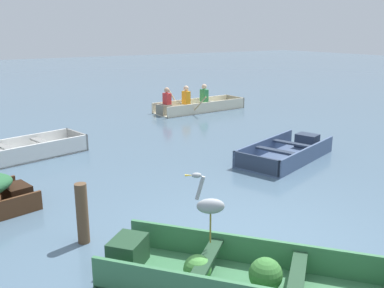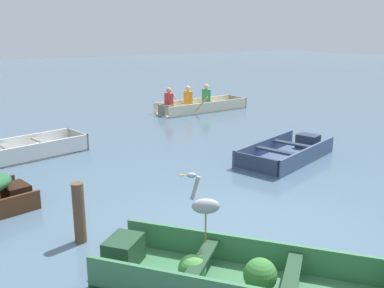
{
  "view_description": "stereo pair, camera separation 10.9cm",
  "coord_description": "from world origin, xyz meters",
  "px_view_note": "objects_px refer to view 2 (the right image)",
  "views": [
    {
      "loc": [
        -3.38,
        -3.9,
        2.78
      ],
      "look_at": [
        1.49,
        3.7,
        0.35
      ],
      "focal_mm": 40.0,
      "sensor_mm": 36.0,
      "label": 1
    },
    {
      "loc": [
        -3.29,
        -3.96,
        2.78
      ],
      "look_at": [
        1.49,
        3.7,
        0.35
      ],
      "focal_mm": 40.0,
      "sensor_mm": 36.0,
      "label": 2
    }
  ],
  "objects_px": {
    "skiff_slate_blue_near_moored": "(289,153)",
    "mooring_post": "(79,213)",
    "rowboat_cream_with_crew": "(196,105)",
    "skiff_white_mid_moored": "(20,152)",
    "dinghy_green_foreground": "(232,276)",
    "heron_on_dinghy": "(204,204)"
  },
  "relations": [
    {
      "from": "skiff_slate_blue_near_moored",
      "to": "heron_on_dinghy",
      "type": "distance_m",
      "value": 5.11
    },
    {
      "from": "dinghy_green_foreground",
      "to": "heron_on_dinghy",
      "type": "distance_m",
      "value": 0.84
    },
    {
      "from": "skiff_white_mid_moored",
      "to": "skiff_slate_blue_near_moored",
      "type": "bearing_deg",
      "value": -32.07
    },
    {
      "from": "dinghy_green_foreground",
      "to": "rowboat_cream_with_crew",
      "type": "relative_size",
      "value": 0.95
    },
    {
      "from": "skiff_slate_blue_near_moored",
      "to": "rowboat_cream_with_crew",
      "type": "bearing_deg",
      "value": 77.58
    },
    {
      "from": "dinghy_green_foreground",
      "to": "rowboat_cream_with_crew",
      "type": "xyz_separation_m",
      "value": [
        5.35,
        9.12,
        0.07
      ]
    },
    {
      "from": "dinghy_green_foreground",
      "to": "mooring_post",
      "type": "distance_m",
      "value": 2.24
    },
    {
      "from": "skiff_white_mid_moored",
      "to": "mooring_post",
      "type": "distance_m",
      "value": 4.53
    },
    {
      "from": "skiff_slate_blue_near_moored",
      "to": "mooring_post",
      "type": "bearing_deg",
      "value": -165.3
    },
    {
      "from": "skiff_slate_blue_near_moored",
      "to": "skiff_white_mid_moored",
      "type": "distance_m",
      "value": 5.97
    },
    {
      "from": "skiff_white_mid_moored",
      "to": "mooring_post",
      "type": "relative_size",
      "value": 3.3
    },
    {
      "from": "skiff_white_mid_moored",
      "to": "rowboat_cream_with_crew",
      "type": "relative_size",
      "value": 0.82
    },
    {
      "from": "dinghy_green_foreground",
      "to": "heron_on_dinghy",
      "type": "xyz_separation_m",
      "value": [
        -0.09,
        0.42,
        0.73
      ]
    },
    {
      "from": "skiff_slate_blue_near_moored",
      "to": "mooring_post",
      "type": "relative_size",
      "value": 3.28
    },
    {
      "from": "rowboat_cream_with_crew",
      "to": "mooring_post",
      "type": "bearing_deg",
      "value": -131.84
    },
    {
      "from": "rowboat_cream_with_crew",
      "to": "mooring_post",
      "type": "distance_m",
      "value": 9.63
    },
    {
      "from": "skiff_slate_blue_near_moored",
      "to": "heron_on_dinghy",
      "type": "height_order",
      "value": "heron_on_dinghy"
    },
    {
      "from": "rowboat_cream_with_crew",
      "to": "skiff_white_mid_moored",
      "type": "bearing_deg",
      "value": -157.24
    },
    {
      "from": "skiff_white_mid_moored",
      "to": "heron_on_dinghy",
      "type": "height_order",
      "value": "heron_on_dinghy"
    },
    {
      "from": "rowboat_cream_with_crew",
      "to": "heron_on_dinghy",
      "type": "relative_size",
      "value": 4.02
    },
    {
      "from": "skiff_white_mid_moored",
      "to": "dinghy_green_foreground",
      "type": "bearing_deg",
      "value": -81.28
    },
    {
      "from": "dinghy_green_foreground",
      "to": "mooring_post",
      "type": "bearing_deg",
      "value": 119.01
    }
  ]
}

